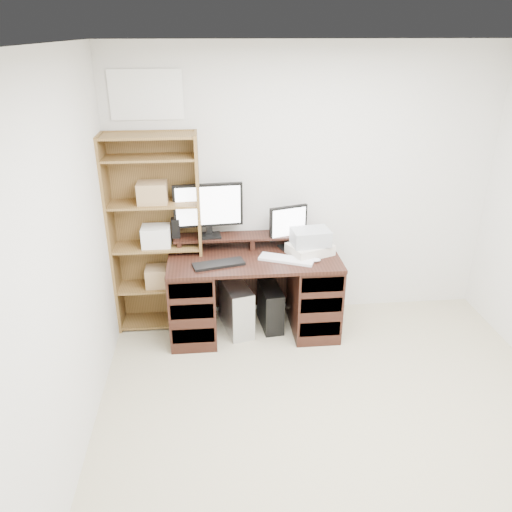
{
  "coord_description": "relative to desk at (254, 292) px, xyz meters",
  "views": [
    {
      "loc": [
        -0.86,
        -2.32,
        2.57
      ],
      "look_at": [
        -0.5,
        1.43,
        0.85
      ],
      "focal_mm": 35.0,
      "sensor_mm": 36.0,
      "label": 1
    }
  ],
  "objects": [
    {
      "name": "room",
      "position": [
        0.5,
        -1.64,
        0.86
      ],
      "size": [
        3.54,
        4.04,
        2.54
      ],
      "color": "tan",
      "rests_on": "ground"
    },
    {
      "name": "desk",
      "position": [
        0.0,
        0.0,
        0.0
      ],
      "size": [
        1.5,
        0.7,
        0.75
      ],
      "color": "black",
      "rests_on": "ground"
    },
    {
      "name": "riser_shelf",
      "position": [
        -0.0,
        0.21,
        0.45
      ],
      "size": [
        1.4,
        0.22,
        0.12
      ],
      "color": "black",
      "rests_on": "desk"
    },
    {
      "name": "monitor_wide",
      "position": [
        -0.38,
        0.22,
        0.75
      ],
      "size": [
        0.61,
        0.17,
        0.48
      ],
      "rotation": [
        0.0,
        0.0,
        0.08
      ],
      "color": "black",
      "rests_on": "riser_shelf"
    },
    {
      "name": "monitor_small",
      "position": [
        0.33,
        0.18,
        0.57
      ],
      "size": [
        0.35,
        0.18,
        0.39
      ],
      "rotation": [
        0.0,
        0.0,
        0.3
      ],
      "color": "black",
      "rests_on": "desk"
    },
    {
      "name": "speaker",
      "position": [
        -0.68,
        0.21,
        0.57
      ],
      "size": [
        0.08,
        0.08,
        0.18
      ],
      "primitive_type": "cube",
      "rotation": [
        0.0,
        0.0,
        0.05
      ],
      "color": "black",
      "rests_on": "riser_shelf"
    },
    {
      "name": "keyboard_black",
      "position": [
        -0.31,
        -0.15,
        0.37
      ],
      "size": [
        0.46,
        0.24,
        0.02
      ],
      "primitive_type": "cube",
      "rotation": [
        0.0,
        0.0,
        0.24
      ],
      "color": "black",
      "rests_on": "desk"
    },
    {
      "name": "keyboard_white",
      "position": [
        0.27,
        -0.11,
        0.37
      ],
      "size": [
        0.49,
        0.32,
        0.02
      ],
      "primitive_type": "cube",
      "rotation": [
        0.0,
        0.0,
        -0.41
      ],
      "color": "silver",
      "rests_on": "desk"
    },
    {
      "name": "mouse",
      "position": [
        0.52,
        -0.16,
        0.38
      ],
      "size": [
        0.1,
        0.08,
        0.03
      ],
      "primitive_type": "ellipsoid",
      "rotation": [
        0.0,
        0.0,
        -0.36
      ],
      "color": "silver",
      "rests_on": "desk"
    },
    {
      "name": "printer",
      "position": [
        0.5,
        0.01,
        0.41
      ],
      "size": [
        0.44,
        0.39,
        0.09
      ],
      "primitive_type": "cube",
      "rotation": [
        0.0,
        0.0,
        0.39
      ],
      "color": "beige",
      "rests_on": "desk"
    },
    {
      "name": "basket",
      "position": [
        0.5,
        0.01,
        0.52
      ],
      "size": [
        0.35,
        0.27,
        0.14
      ],
      "primitive_type": "cube",
      "rotation": [
        0.0,
        0.0,
        0.11
      ],
      "color": "#A3A9AE",
      "rests_on": "printer"
    },
    {
      "name": "tower_silver",
      "position": [
        -0.16,
        0.01,
        -0.16
      ],
      "size": [
        0.31,
        0.5,
        0.46
      ],
      "primitive_type": "cube",
      "rotation": [
        0.0,
        0.0,
        0.25
      ],
      "color": "#B9BAC0",
      "rests_on": "ground"
    },
    {
      "name": "tower_black",
      "position": [
        0.16,
        0.05,
        -0.19
      ],
      "size": [
        0.22,
        0.42,
        0.4
      ],
      "rotation": [
        0.0,
        0.0,
        0.11
      ],
      "color": "black",
      "rests_on": "ground"
    },
    {
      "name": "bookshelf",
      "position": [
        -0.85,
        0.21,
        0.53
      ],
      "size": [
        0.8,
        0.3,
        1.8
      ],
      "color": "brown",
      "rests_on": "ground"
    }
  ]
}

